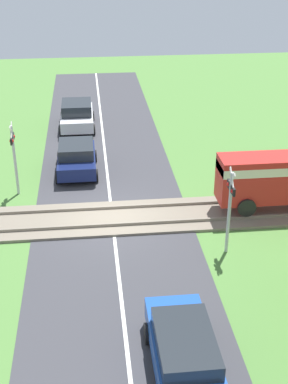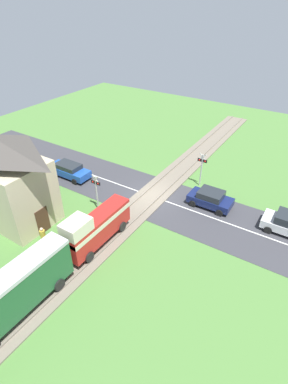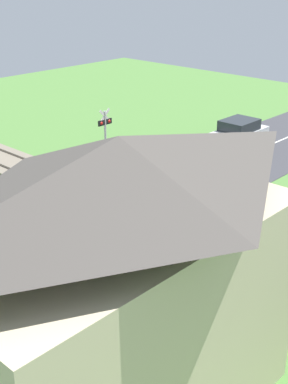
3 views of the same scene
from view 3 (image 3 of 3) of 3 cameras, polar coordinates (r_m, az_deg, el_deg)
ground_plane at (r=23.83m, az=-2.30°, el=-1.81°), size 60.00×60.00×0.00m
road_surface at (r=23.83m, az=-2.30°, el=-1.79°), size 48.00×6.40×0.02m
track_bed at (r=23.80m, az=-2.30°, el=-1.67°), size 2.80×48.00×0.24m
car_near_crossing at (r=27.80m, az=2.79°, el=3.60°), size 3.66×1.97×1.47m
car_behind_queue at (r=32.64m, az=10.07°, el=6.31°), size 3.89×2.03×1.57m
crossing_signal_west_approach at (r=27.67m, az=-4.16°, el=6.41°), size 0.90×0.18×3.33m
crossing_signal_east_approach at (r=18.53m, az=0.25°, el=-2.15°), size 0.90×0.18×3.33m
station_building at (r=11.74m, az=-2.43°, el=-11.12°), size 8.55×4.50×7.03m
pedestrian_by_station at (r=16.17m, az=13.46°, el=-12.84°), size 0.38×0.38×1.53m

